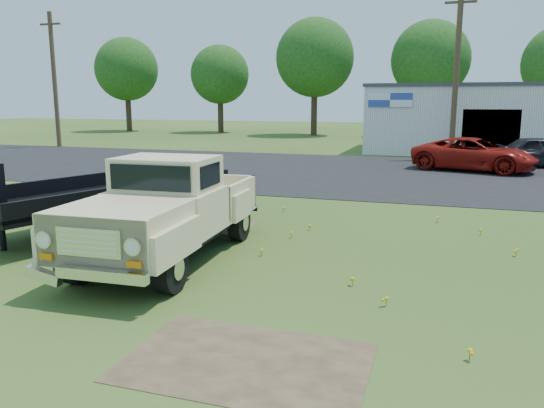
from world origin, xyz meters
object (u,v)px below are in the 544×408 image
Objects in this scene: vintage_pickup_truck at (168,208)px; red_pickup at (474,155)px; dark_sedan at (544,152)px; flatbed_trailer at (107,190)px.

vintage_pickup_truck is 17.78m from red_pickup.
red_pickup is (6.47, 16.55, -0.30)m from vintage_pickup_truck.
vintage_pickup_truck is 1.07× the size of red_pickup.
vintage_pickup_truck is at bearing 142.26° from dark_sedan.
dark_sedan is at bearing 60.19° from vintage_pickup_truck.
red_pickup is 4.10m from dark_sedan.
vintage_pickup_truck is 1.33× the size of dark_sedan.
dark_sedan is (3.27, 2.47, -0.01)m from red_pickup.
dark_sedan is at bearing 72.65° from flatbed_trailer.
vintage_pickup_truck is 21.38m from dark_sedan.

